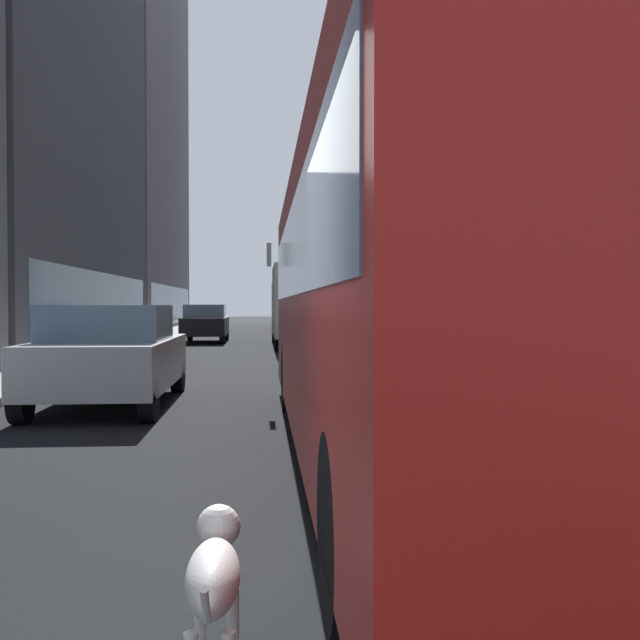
# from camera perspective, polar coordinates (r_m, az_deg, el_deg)

# --- Properties ---
(ground_plane) EXTENTS (120.00, 120.00, 0.00)m
(ground_plane) POSITION_cam_1_polar(r_m,az_deg,el_deg) (38.62, -3.96, -1.20)
(ground_plane) COLOR black
(sidewalk_left) EXTENTS (2.40, 110.00, 0.15)m
(sidewalk_left) POSITION_cam_1_polar(r_m,az_deg,el_deg) (38.97, -12.37, -1.09)
(sidewalk_left) COLOR #ADA89E
(sidewalk_left) RESTS_ON ground
(sidewalk_right) EXTENTS (2.40, 110.00, 0.15)m
(sidewalk_right) POSITION_cam_1_polar(r_m,az_deg,el_deg) (39.09, 4.42, -1.06)
(sidewalk_right) COLOR #ADA89E
(sidewalk_right) RESTS_ON ground
(building_left_far) EXTENTS (11.39, 21.76, 27.28)m
(building_left_far) POSITION_cam_1_polar(r_m,az_deg,el_deg) (51.91, -17.81, 14.53)
(building_left_far) COLOR slate
(building_left_far) RESTS_ON ground
(building_right_mid) EXTENTS (10.59, 19.98, 19.17)m
(building_right_mid) POSITION_cam_1_polar(r_m,az_deg,el_deg) (34.08, 17.30, 14.66)
(building_right_mid) COLOR #B2A893
(building_right_mid) RESTS_ON ground
(building_right_far) EXTENTS (8.80, 21.52, 30.14)m
(building_right_far) POSITION_cam_1_polar(r_m,az_deg,el_deg) (55.63, 8.66, 15.18)
(building_right_far) COLOR slate
(building_right_far) RESTS_ON ground
(transit_bus) EXTENTS (2.78, 11.53, 3.05)m
(transit_bus) POSITION_cam_1_polar(r_m,az_deg,el_deg) (7.93, 6.99, 2.26)
(transit_bus) COLOR red
(transit_bus) RESTS_ON ground
(car_red_coupe) EXTENTS (1.73, 4.47, 1.62)m
(car_red_coupe) POSITION_cam_1_polar(r_m,az_deg,el_deg) (51.28, -2.77, 0.32)
(car_red_coupe) COLOR red
(car_red_coupe) RESTS_ON ground
(car_yellow_taxi) EXTENTS (1.75, 3.98, 1.62)m
(car_yellow_taxi) POSITION_cam_1_polar(r_m,az_deg,el_deg) (20.61, 4.36, -1.04)
(car_yellow_taxi) COLOR yellow
(car_yellow_taxi) RESTS_ON ground
(car_black_suv) EXTENTS (1.84, 4.09, 1.62)m
(car_black_suv) POSITION_cam_1_polar(r_m,az_deg,el_deg) (31.95, -8.87, -0.24)
(car_black_suv) COLOR black
(car_black_suv) RESTS_ON ground
(car_silver_sedan) EXTENTS (1.93, 4.38, 1.62)m
(car_silver_sedan) POSITION_cam_1_polar(r_m,az_deg,el_deg) (12.27, -15.91, -2.60)
(car_silver_sedan) COLOR #B7BABF
(car_silver_sedan) RESTS_ON ground
(car_white_van) EXTENTS (1.70, 4.21, 1.62)m
(car_white_van) POSITION_cam_1_polar(r_m,az_deg,el_deg) (44.21, -2.48, 0.17)
(car_white_van) COLOR silver
(car_white_van) RESTS_ON ground
(box_truck) EXTENTS (2.30, 7.50, 3.05)m
(box_truck) POSITION_cam_1_polar(r_m,az_deg,el_deg) (28.36, -1.34, 1.30)
(box_truck) COLOR #19519E
(box_truck) RESTS_ON ground
(dalmatian_dog) EXTENTS (0.22, 0.96, 0.72)m
(dalmatian_dog) POSITION_cam_1_polar(r_m,az_deg,el_deg) (3.25, -8.19, -18.98)
(dalmatian_dog) COLOR white
(dalmatian_dog) RESTS_ON ground
(pedestrian_in_coat) EXTENTS (0.34, 0.34, 1.69)m
(pedestrian_in_coat) POSITION_cam_1_polar(r_m,az_deg,el_deg) (13.77, 21.02, -1.45)
(pedestrian_in_coat) COLOR #1E1E2D
(pedestrian_in_coat) RESTS_ON sidewalk_right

